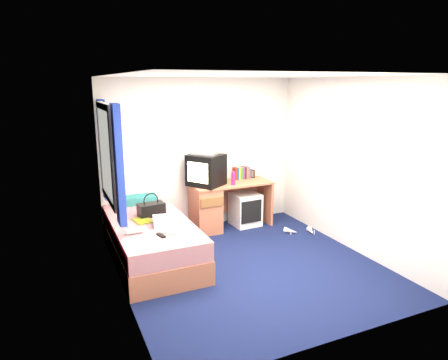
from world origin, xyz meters
name	(u,v)px	position (x,y,z in m)	size (l,w,h in m)	color
ground	(249,266)	(0.00, 0.00, 0.00)	(3.40, 3.40, 0.00)	#0C1438
room_shell	(251,156)	(0.00, 0.00, 1.45)	(3.40, 3.40, 3.40)	white
bed	(152,241)	(-1.10, 0.70, 0.27)	(1.01, 2.00, 0.54)	#C07150
pillow	(138,199)	(-1.07, 1.62, 0.60)	(0.54, 0.34, 0.12)	#164F94
desk	(215,205)	(0.13, 1.44, 0.41)	(1.30, 0.55, 0.75)	#C07150
storage_cube	(245,209)	(0.66, 1.41, 0.27)	(0.43, 0.43, 0.54)	white
crt_tv	(206,170)	(-0.02, 1.44, 0.99)	(0.65, 0.66, 0.49)	black
vcr	(206,152)	(-0.02, 1.44, 1.28)	(0.40, 0.28, 0.08)	#BDBDC0
book_row	(241,173)	(0.68, 1.60, 0.85)	(0.27, 0.13, 0.20)	maroon
picture_frame	(252,173)	(0.88, 1.60, 0.82)	(0.02, 0.12, 0.14)	#312210
pink_water_bottle	(233,179)	(0.37, 1.28, 0.85)	(0.06, 0.06, 0.20)	#D91E60
aerosol_can	(219,177)	(0.23, 1.49, 0.84)	(0.05, 0.05, 0.19)	white
handbag	(151,209)	(-1.03, 0.93, 0.64)	(0.37, 0.24, 0.32)	black
towel	(166,221)	(-0.95, 0.49, 0.59)	(0.33, 0.27, 0.11)	silver
magazine	(143,221)	(-1.19, 0.76, 0.55)	(0.21, 0.28, 0.01)	#D1DC18
water_bottle	(134,231)	(-1.39, 0.35, 0.58)	(0.07, 0.07, 0.20)	silver
colour_swatch_fan	(171,233)	(-0.98, 0.17, 0.55)	(0.22, 0.06, 0.01)	#F9A637
remote_control	(161,235)	(-1.11, 0.14, 0.55)	(0.05, 0.16, 0.02)	black
window_assembly	(109,156)	(-1.55, 0.90, 1.42)	(0.11, 1.42, 1.40)	silver
white_heels	(301,231)	(1.28, 0.68, 0.04)	(0.47, 0.37, 0.09)	white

